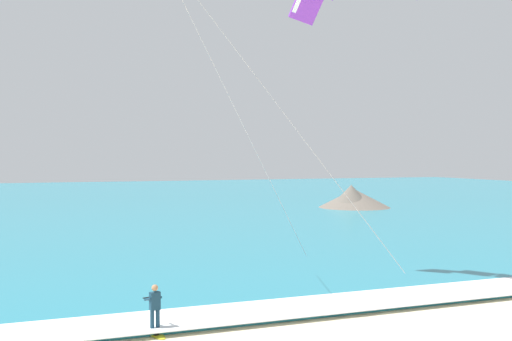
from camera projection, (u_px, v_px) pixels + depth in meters
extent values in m
cube|color=teal|center=(100.00, 201.00, 76.78)|extent=(200.00, 120.00, 0.20)
cube|color=white|center=(250.00, 312.00, 21.49)|extent=(200.00, 2.79, 0.04)
ellipsoid|color=yellow|center=(155.00, 334.00, 19.41)|extent=(0.74, 1.46, 0.05)
cube|color=black|center=(154.00, 330.00, 19.64)|extent=(0.17, 0.09, 0.04)
cube|color=black|center=(156.00, 335.00, 19.18)|extent=(0.17, 0.09, 0.04)
cylinder|color=#143347|center=(152.00, 323.00, 19.34)|extent=(0.14, 0.14, 0.84)
cylinder|color=#143347|center=(158.00, 322.00, 19.45)|extent=(0.14, 0.14, 0.84)
cube|color=#143347|center=(155.00, 301.00, 19.38)|extent=(0.38, 0.27, 0.60)
sphere|color=#9E704C|center=(155.00, 288.00, 19.37)|extent=(0.22, 0.22, 0.22)
cylinder|color=#143347|center=(148.00, 299.00, 19.42)|extent=(0.20, 0.51, 0.22)
cylinder|color=#143347|center=(158.00, 298.00, 19.61)|extent=(0.20, 0.51, 0.22)
cylinder|color=black|center=(150.00, 297.00, 19.70)|extent=(0.54, 0.16, 0.04)
cube|color=#3F3F42|center=(153.00, 307.00, 19.49)|extent=(0.13, 0.10, 0.10)
cube|color=purple|center=(307.00, 6.00, 27.76)|extent=(1.54, 1.07, 1.70)
cylinder|color=#B2B2B7|center=(292.00, 124.00, 21.58)|extent=(10.35, 0.37, 12.04)
cylinder|color=#B2B2B7|center=(244.00, 127.00, 23.76)|extent=(8.42, 5.74, 12.04)
cone|color=#665B51|center=(354.00, 199.00, 66.25)|extent=(8.93, 8.93, 2.29)
cone|color=#665B51|center=(351.00, 197.00, 65.48)|extent=(5.40, 5.40, 2.83)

